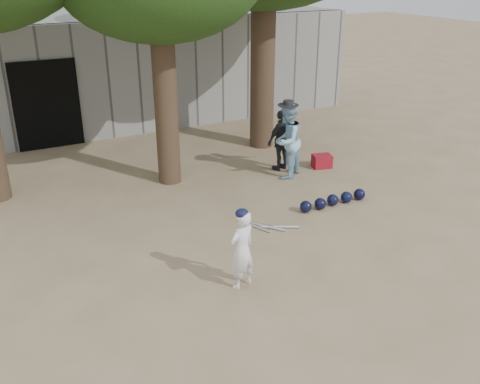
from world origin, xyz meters
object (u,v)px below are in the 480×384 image
spectator_blue (287,141)px  red_bag (322,161)px  spectator_dark (282,140)px  boy_player (242,250)px

spectator_blue → red_bag: 1.25m
spectator_dark → red_bag: 1.10m
spectator_blue → boy_player: bearing=14.0°
red_bag → boy_player: bearing=-139.0°
spectator_dark → red_bag: (0.89, -0.34, -0.54)m
spectator_dark → boy_player: bearing=39.7°
boy_player → spectator_blue: size_ratio=0.73×
boy_player → red_bag: boy_player is taller
boy_player → red_bag: size_ratio=2.87×
boy_player → spectator_dark: (3.09, 3.80, 0.09)m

